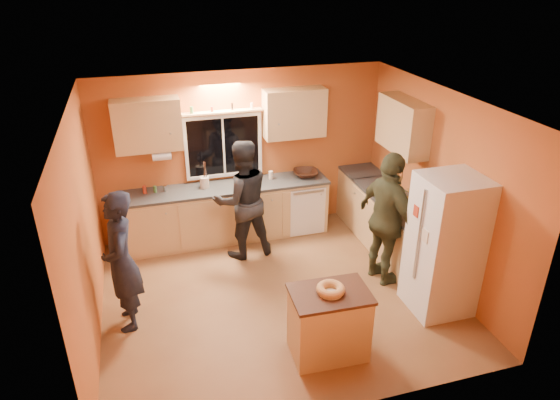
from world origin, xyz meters
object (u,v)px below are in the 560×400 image
object	(u,v)px
person_left	(121,262)
refrigerator	(445,246)
person_center	(242,200)
person_right	(388,220)
island	(329,323)

from	to	relation	value
person_left	refrigerator	bearing A→B (deg)	76.61
person_center	person_right	bearing A→B (deg)	137.96
person_left	person_right	distance (m)	3.40
refrigerator	person_left	world-z (taller)	refrigerator
person_center	person_right	world-z (taller)	person_right
island	person_right	distance (m)	1.78
person_left	island	bearing A→B (deg)	59.31
island	person_center	size ratio (longest dim) A/B	0.49
island	person_left	xyz separation A→B (m)	(-2.14, 1.17, 0.46)
person_right	island	bearing A→B (deg)	121.61
island	person_left	world-z (taller)	person_left
person_center	island	bearing A→B (deg)	94.03
island	person_center	distance (m)	2.45
refrigerator	island	distance (m)	1.77
refrigerator	person_right	world-z (taller)	person_right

